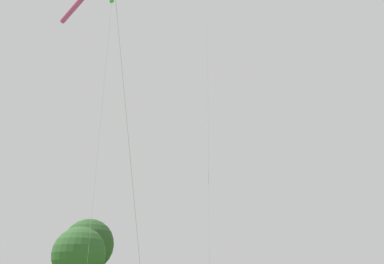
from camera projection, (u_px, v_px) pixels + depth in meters
name	position (u px, v px, depth m)	size (l,w,h in m)	color
small_kite_diamond_red	(207.00, 28.00, 23.02)	(1.82, 2.31, 20.41)	red
small_kite_streamer_purple	(109.00, 29.00, 33.81)	(1.64, 4.41, 25.67)	green
tree_oak_left	(79.00, 254.00, 48.21)	(6.59, 6.59, 9.27)	#513823
tree_shrub_far	(88.00, 245.00, 59.66)	(7.80, 7.80, 12.12)	#513823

